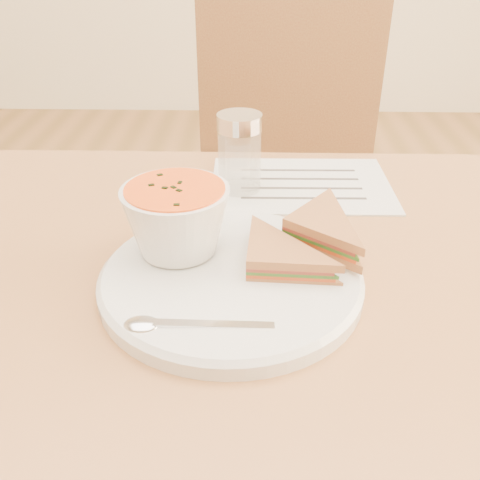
# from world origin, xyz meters

# --- Properties ---
(dining_table) EXTENTS (1.00, 0.70, 0.75)m
(dining_table) POSITION_xyz_m (0.00, 0.00, 0.38)
(dining_table) COLOR brown
(dining_table) RESTS_ON floor
(chair_far) EXTENTS (0.45, 0.45, 0.99)m
(chair_far) POSITION_xyz_m (0.12, 0.53, 0.49)
(chair_far) COLOR brown
(chair_far) RESTS_ON floor
(plate) EXTENTS (0.38, 0.38, 0.02)m
(plate) POSITION_xyz_m (0.01, -0.07, 0.76)
(plate) COLOR white
(plate) RESTS_ON dining_table
(soup_bowl) EXTENTS (0.16, 0.16, 0.09)m
(soup_bowl) POSITION_xyz_m (-0.06, -0.02, 0.81)
(soup_bowl) COLOR white
(soup_bowl) RESTS_ON plate
(sandwich_half_a) EXTENTS (0.11, 0.11, 0.03)m
(sandwich_half_a) POSITION_xyz_m (0.03, -0.09, 0.78)
(sandwich_half_a) COLOR #BA7841
(sandwich_half_a) RESTS_ON plate
(sandwich_half_b) EXTENTS (0.15, 0.15, 0.03)m
(sandwich_half_b) POSITION_xyz_m (0.07, -0.02, 0.80)
(sandwich_half_b) COLOR #BA7841
(sandwich_half_b) RESTS_ON plate
(spoon) EXTENTS (0.18, 0.04, 0.01)m
(spoon) POSITION_xyz_m (-0.02, -0.16, 0.77)
(spoon) COLOR silver
(spoon) RESTS_ON plate
(paper_menu) EXTENTS (0.29, 0.21, 0.00)m
(paper_menu) POSITION_xyz_m (0.11, 0.21, 0.75)
(paper_menu) COLOR silver
(paper_menu) RESTS_ON dining_table
(condiment_shaker) EXTENTS (0.08, 0.08, 0.12)m
(condiment_shaker) POSITION_xyz_m (0.01, 0.19, 0.81)
(condiment_shaker) COLOR silver
(condiment_shaker) RESTS_ON dining_table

